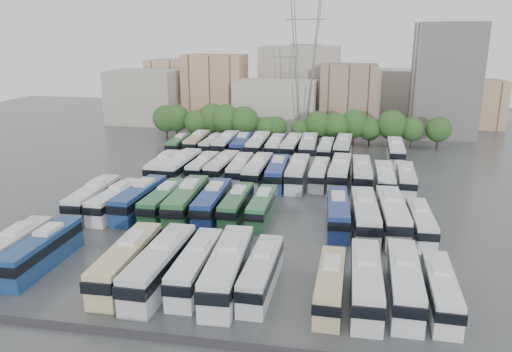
% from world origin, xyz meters
% --- Properties ---
extents(ground, '(220.00, 220.00, 0.00)m').
position_xyz_m(ground, '(0.00, 0.00, 0.00)').
color(ground, '#424447').
rests_on(ground, ground).
extents(parapet, '(56.00, 0.50, 0.50)m').
position_xyz_m(parapet, '(0.00, -33.00, 0.25)').
color(parapet, '#2D2D30').
rests_on(parapet, ground).
extents(tree_line, '(65.61, 7.98, 8.41)m').
position_xyz_m(tree_line, '(-2.37, 42.15, 4.57)').
color(tree_line, black).
rests_on(tree_line, ground).
extents(city_buildings, '(102.00, 35.00, 20.00)m').
position_xyz_m(city_buildings, '(-7.46, 71.86, 7.87)').
color(city_buildings, '#9E998E').
rests_on(city_buildings, ground).
extents(apartment_tower, '(14.00, 14.00, 26.00)m').
position_xyz_m(apartment_tower, '(34.00, 58.00, 13.00)').
color(apartment_tower, silver).
rests_on(apartment_tower, ground).
extents(electricity_pylon, '(9.00, 6.91, 33.83)m').
position_xyz_m(electricity_pylon, '(2.00, 50.00, 18.66)').
color(electricity_pylon, slate).
rests_on(electricity_pylon, ground).
extents(bus_r0_s0, '(3.00, 12.61, 3.94)m').
position_xyz_m(bus_r0_s0, '(-21.48, -23.65, 1.93)').
color(bus_r0_s0, silver).
rests_on(bus_r0_s0, ground).
extents(bus_r0_s1, '(2.69, 12.29, 3.86)m').
position_xyz_m(bus_r0_s1, '(-18.37, -22.88, 1.89)').
color(bus_r0_s1, navy).
rests_on(bus_r0_s1, ground).
extents(bus_r0_s4, '(3.19, 13.11, 4.09)m').
position_xyz_m(bus_r0_s4, '(-8.40, -23.92, 2.01)').
color(bus_r0_s4, beige).
rests_on(bus_r0_s4, ground).
extents(bus_r0_s5, '(3.19, 13.58, 4.24)m').
position_xyz_m(bus_r0_s5, '(-4.83, -24.18, 2.08)').
color(bus_r0_s5, silver).
rests_on(bus_r0_s5, ground).
extents(bus_r0_s6, '(2.85, 12.19, 3.81)m').
position_xyz_m(bus_r0_s6, '(-1.49, -23.26, 1.87)').
color(bus_r0_s6, silver).
rests_on(bus_r0_s6, ground).
extents(bus_r0_s7, '(3.60, 13.76, 4.28)m').
position_xyz_m(bus_r0_s7, '(1.81, -23.68, 2.10)').
color(bus_r0_s7, silver).
rests_on(bus_r0_s7, ground).
extents(bus_r0_s8, '(2.76, 11.70, 3.66)m').
position_xyz_m(bus_r0_s8, '(5.00, -23.34, 1.79)').
color(bus_r0_s8, silver).
rests_on(bus_r0_s8, ground).
extents(bus_r0_s10, '(2.60, 11.01, 3.44)m').
position_xyz_m(bus_r0_s10, '(11.54, -24.27, 1.69)').
color(bus_r0_s10, '#C1B185').
rests_on(bus_r0_s10, ground).
extents(bus_r0_s11, '(2.78, 12.50, 3.92)m').
position_xyz_m(bus_r0_s11, '(14.71, -23.63, 1.92)').
color(bus_r0_s11, silver).
rests_on(bus_r0_s11, ground).
extents(bus_r0_s12, '(3.09, 12.61, 3.94)m').
position_xyz_m(bus_r0_s12, '(18.15, -23.01, 1.93)').
color(bus_r0_s12, silver).
rests_on(bus_r0_s12, ground).
extents(bus_r0_s13, '(2.71, 11.15, 3.48)m').
position_xyz_m(bus_r0_s13, '(21.25, -23.56, 1.71)').
color(bus_r0_s13, white).
rests_on(bus_r0_s13, ground).
extents(bus_r1_s0, '(3.34, 12.73, 3.96)m').
position_xyz_m(bus_r1_s0, '(-21.49, -6.19, 1.94)').
color(bus_r1_s0, silver).
rests_on(bus_r1_s0, ground).
extents(bus_r1_s1, '(3.11, 11.99, 3.73)m').
position_xyz_m(bus_r1_s1, '(-18.15, -6.32, 1.83)').
color(bus_r1_s1, silver).
rests_on(bus_r1_s1, ground).
extents(bus_r1_s2, '(3.30, 13.02, 4.06)m').
position_xyz_m(bus_r1_s2, '(-15.02, -5.41, 1.99)').
color(bus_r1_s2, navy).
rests_on(bus_r1_s2, ground).
extents(bus_r1_s3, '(2.91, 12.19, 3.81)m').
position_xyz_m(bus_r1_s3, '(-11.55, -5.46, 1.87)').
color(bus_r1_s3, '#2A643B').
rests_on(bus_r1_s3, ground).
extents(bus_r1_s4, '(3.52, 13.67, 4.25)m').
position_xyz_m(bus_r1_s4, '(-8.34, -5.39, 2.09)').
color(bus_r1_s4, '#2E6B3B').
rests_on(bus_r1_s4, ground).
extents(bus_r1_s5, '(3.09, 12.74, 3.98)m').
position_xyz_m(bus_r1_s5, '(-4.93, -4.93, 1.95)').
color(bus_r1_s5, navy).
rests_on(bus_r1_s5, ground).
extents(bus_r1_s6, '(2.55, 11.60, 3.64)m').
position_xyz_m(bus_r1_s6, '(-1.66, -4.78, 1.79)').
color(bus_r1_s6, '#2A6337').
rests_on(bus_r1_s6, ground).
extents(bus_r1_s7, '(2.54, 11.18, 3.50)m').
position_xyz_m(bus_r1_s7, '(1.82, -4.70, 1.72)').
color(bus_r1_s7, '#2F6E41').
rests_on(bus_r1_s7, ground).
extents(bus_r1_s10, '(3.27, 12.33, 3.83)m').
position_xyz_m(bus_r1_s10, '(11.68, -5.68, 1.88)').
color(bus_r1_s10, navy).
rests_on(bus_r1_s10, ground).
extents(bus_r1_s11, '(3.57, 13.57, 4.22)m').
position_xyz_m(bus_r1_s11, '(14.98, -6.61, 2.07)').
color(bus_r1_s11, silver).
rests_on(bus_r1_s11, ground).
extents(bus_r1_s12, '(3.56, 13.71, 4.26)m').
position_xyz_m(bus_r1_s12, '(18.29, -5.85, 2.09)').
color(bus_r1_s12, white).
rests_on(bus_r1_s12, ground).
extents(bus_r1_s13, '(2.61, 11.26, 3.52)m').
position_xyz_m(bus_r1_s13, '(21.58, -7.04, 1.73)').
color(bus_r1_s13, silver).
rests_on(bus_r1_s13, ground).
extents(bus_r2_s1, '(3.12, 12.26, 3.82)m').
position_xyz_m(bus_r2_s1, '(-18.16, 11.69, 1.87)').
color(bus_r2_s1, silver).
rests_on(bus_r2_s1, ground).
extents(bus_r2_s2, '(3.34, 13.66, 4.26)m').
position_xyz_m(bus_r2_s2, '(-14.83, 11.17, 2.09)').
color(bus_r2_s2, silver).
rests_on(bus_r2_s2, ground).
extents(bus_r2_s3, '(2.88, 11.70, 3.65)m').
position_xyz_m(bus_r2_s3, '(-11.49, 12.89, 1.79)').
color(bus_r2_s3, white).
rests_on(bus_r2_s3, ground).
extents(bus_r2_s4, '(3.33, 12.56, 3.90)m').
position_xyz_m(bus_r2_s4, '(-8.14, 12.95, 1.92)').
color(bus_r2_s4, silver).
rests_on(bus_r2_s4, ground).
extents(bus_r2_s5, '(3.04, 12.19, 3.80)m').
position_xyz_m(bus_r2_s5, '(-4.95, 12.46, 1.86)').
color(bus_r2_s5, silver).
rests_on(bus_r2_s5, ground).
extents(bus_r2_s6, '(3.12, 13.15, 4.11)m').
position_xyz_m(bus_r2_s6, '(-1.74, 11.37, 2.02)').
color(bus_r2_s6, silver).
rests_on(bus_r2_s6, ground).
extents(bus_r2_s7, '(3.20, 12.81, 3.99)m').
position_xyz_m(bus_r2_s7, '(1.52, 11.16, 1.96)').
color(bus_r2_s7, navy).
rests_on(bus_r2_s7, ground).
extents(bus_r2_s8, '(2.88, 13.04, 4.09)m').
position_xyz_m(bus_r2_s8, '(4.76, 11.61, 2.01)').
color(bus_r2_s8, silver).
rests_on(bus_r2_s8, ground).
extents(bus_r2_s9, '(2.83, 11.62, 3.63)m').
position_xyz_m(bus_r2_s9, '(8.19, 12.44, 1.78)').
color(bus_r2_s9, silver).
rests_on(bus_r2_s9, ground).
extents(bus_r2_s10, '(3.58, 13.72, 4.27)m').
position_xyz_m(bus_r2_s10, '(11.48, 12.49, 2.09)').
color(bus_r2_s10, silver).
rests_on(bus_r2_s10, ground).
extents(bus_r2_s11, '(3.07, 13.21, 4.13)m').
position_xyz_m(bus_r2_s11, '(14.89, 12.56, 2.03)').
color(bus_r2_s11, silver).
rests_on(bus_r2_s11, ground).
extents(bus_r2_s12, '(2.66, 12.14, 3.81)m').
position_xyz_m(bus_r2_s12, '(18.35, 10.92, 1.87)').
color(bus_r2_s12, white).
rests_on(bus_r2_s12, ground).
extents(bus_r2_s13, '(3.09, 11.96, 3.72)m').
position_xyz_m(bus_r2_s13, '(21.64, 11.46, 1.83)').
color(bus_r2_s13, silver).
rests_on(bus_r2_s13, ground).
extents(bus_r3_s0, '(2.90, 11.19, 3.48)m').
position_xyz_m(bus_r3_s0, '(-21.52, 29.51, 1.71)').
color(bus_r3_s0, '#2D693C').
rests_on(bus_r3_s0, ground).
extents(bus_r3_s1, '(3.15, 12.61, 3.93)m').
position_xyz_m(bus_r3_s1, '(-18.02, 30.80, 1.93)').
color(bus_r3_s1, tan).
rests_on(bus_r3_s1, ground).
extents(bus_r3_s2, '(2.87, 11.06, 3.44)m').
position_xyz_m(bus_r3_s2, '(-14.74, 30.49, 1.69)').
color(bus_r3_s2, silver).
rests_on(bus_r3_s2, ground).
extents(bus_r3_s3, '(2.94, 13.13, 4.11)m').
position_xyz_m(bus_r3_s3, '(-11.72, 30.06, 2.02)').
color(bus_r3_s3, silver).
rests_on(bus_r3_s3, ground).
extents(bus_r3_s4, '(3.52, 13.26, 4.12)m').
position_xyz_m(bus_r3_s4, '(-8.27, 29.14, 2.02)').
color(bus_r3_s4, navy).
rests_on(bus_r3_s4, ground).
extents(bus_r3_s5, '(3.00, 13.43, 4.21)m').
position_xyz_m(bus_r3_s5, '(-5.10, 29.81, 2.07)').
color(bus_r3_s5, silver).
rests_on(bus_r3_s5, ground).
extents(bus_r3_s6, '(2.86, 12.12, 3.79)m').
position_xyz_m(bus_r3_s6, '(-1.71, 30.54, 1.86)').
color(bus_r3_s6, silver).
rests_on(bus_r3_s6, ground).
extents(bus_r3_s7, '(3.43, 13.20, 4.11)m').
position_xyz_m(bus_r3_s7, '(1.64, 30.02, 2.02)').
color(bus_r3_s7, silver).
rests_on(bus_r3_s7, ground).
extents(bus_r3_s8, '(3.29, 13.73, 4.29)m').
position_xyz_m(bus_r3_s8, '(4.97, 29.76, 2.11)').
color(bus_r3_s8, silver).
rests_on(bus_r3_s8, ground).
extents(bus_r3_s9, '(2.86, 11.77, 3.67)m').
position_xyz_m(bus_r3_s9, '(8.38, 29.40, 1.80)').
color(bus_r3_s9, silver).
rests_on(bus_r3_s9, ground).
extents(bus_r3_s10, '(3.54, 13.69, 4.26)m').
position_xyz_m(bus_r3_s10, '(11.62, 30.42, 2.09)').
color(bus_r3_s10, silver).
rests_on(bus_r3_s10, ground).
extents(bus_r3_s13, '(3.14, 12.99, 4.05)m').
position_xyz_m(bus_r3_s13, '(21.52, 30.01, 1.99)').
color(bus_r3_s13, silver).
rests_on(bus_r3_s13, ground).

